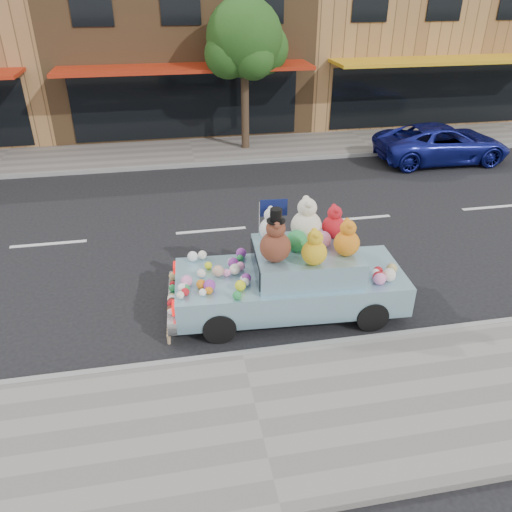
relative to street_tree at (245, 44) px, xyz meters
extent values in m
plane|color=black|center=(-2.03, -6.55, -3.69)|extent=(120.00, 120.00, 0.00)
cube|color=gray|center=(-2.03, -13.05, -3.63)|extent=(60.00, 3.00, 0.12)
cube|color=gray|center=(-2.03, -0.05, -3.63)|extent=(60.00, 3.00, 0.12)
cube|color=gray|center=(-2.03, -11.55, -3.63)|extent=(60.00, 0.12, 0.13)
cube|color=gray|center=(-2.03, -1.55, -3.63)|extent=(60.00, 0.12, 0.13)
cube|color=brown|center=(-2.03, 5.45, -0.19)|extent=(10.00, 8.00, 7.00)
cube|color=black|center=(-2.03, 1.43, -2.29)|extent=(8.50, 0.06, 2.40)
cube|color=#B52810|center=(-2.03, 0.55, -0.79)|extent=(9.00, 1.80, 0.12)
cube|color=black|center=(-5.03, 1.43, 1.31)|extent=(1.40, 0.06, 1.60)
cube|color=black|center=(-2.03, 1.43, 1.31)|extent=(1.40, 0.06, 1.60)
cube|color=#AD7C48|center=(7.97, 5.45, -0.19)|extent=(10.00, 8.00, 7.00)
cube|color=black|center=(7.97, 1.43, -2.29)|extent=(8.50, 0.06, 2.40)
cube|color=gold|center=(7.97, 0.55, -0.79)|extent=(9.00, 1.80, 0.12)
cylinder|color=#38281C|center=(-0.03, -0.05, -2.09)|extent=(0.28, 0.28, 3.20)
sphere|color=#214614|center=(-0.03, -0.05, 0.23)|extent=(2.60, 2.60, 2.60)
sphere|color=#214614|center=(0.67, 0.25, -0.17)|extent=(1.80, 1.80, 1.80)
sphere|color=#214614|center=(-0.63, -0.25, -0.27)|extent=(1.60, 1.60, 1.60)
sphere|color=#214614|center=(0.17, -0.65, -0.37)|extent=(1.40, 1.40, 1.40)
sphere|color=#214614|center=(-0.33, 0.55, -0.07)|extent=(1.60, 1.60, 1.60)
imported|color=navy|center=(6.51, -2.53, -3.05)|extent=(4.65, 2.21, 1.28)
cylinder|color=black|center=(0.45, -11.17, -3.39)|extent=(0.61, 0.24, 0.60)
cylinder|color=black|center=(0.54, -9.62, -3.39)|extent=(0.61, 0.24, 0.60)
cylinder|color=black|center=(-2.35, -11.01, -3.39)|extent=(0.61, 0.24, 0.60)
cylinder|color=black|center=(-2.25, -9.45, -3.39)|extent=(0.61, 0.24, 0.60)
cube|color=#83B0C3|center=(-0.90, -10.31, -3.14)|extent=(4.39, 1.95, 0.60)
cube|color=#83B0C3|center=(-0.60, -10.33, -2.59)|extent=(1.99, 1.61, 0.50)
cube|color=silver|center=(-3.12, -10.18, -3.29)|extent=(0.27, 1.79, 0.26)
cube|color=red|center=(-3.11, -10.86, -2.97)|extent=(0.08, 0.28, 0.16)
cube|color=red|center=(-3.03, -9.50, -2.97)|extent=(0.08, 0.28, 0.16)
cube|color=black|center=(-1.55, -10.27, -2.59)|extent=(0.12, 1.30, 0.40)
sphere|color=#5D2B1A|center=(-1.27, -10.64, -2.07)|extent=(0.55, 0.55, 0.55)
sphere|color=#5D2B1A|center=(-1.27, -10.64, -1.71)|extent=(0.34, 0.34, 0.34)
sphere|color=#5D2B1A|center=(-1.27, -10.76, -1.60)|extent=(0.13, 0.13, 0.13)
sphere|color=#5D2B1A|center=(-1.27, -10.52, -1.60)|extent=(0.13, 0.13, 0.13)
cylinder|color=black|center=(-1.27, -10.64, -1.57)|extent=(0.32, 0.32, 0.02)
cylinder|color=black|center=(-1.27, -10.64, -1.46)|extent=(0.21, 0.21, 0.22)
sphere|color=beige|center=(-0.53, -9.98, -2.05)|extent=(0.59, 0.59, 0.59)
sphere|color=beige|center=(-0.53, -9.98, -1.67)|extent=(0.36, 0.36, 0.36)
sphere|color=beige|center=(-0.53, -10.11, -1.55)|extent=(0.14, 0.14, 0.14)
sphere|color=beige|center=(-0.53, -9.86, -1.55)|extent=(0.14, 0.14, 0.14)
sphere|color=orange|center=(0.03, -10.67, -2.11)|extent=(0.47, 0.47, 0.47)
sphere|color=orange|center=(0.03, -10.67, -1.81)|extent=(0.29, 0.29, 0.29)
sphere|color=orange|center=(0.03, -10.77, -1.72)|extent=(0.11, 0.11, 0.11)
sphere|color=orange|center=(0.03, -10.57, -1.72)|extent=(0.11, 0.11, 0.11)
sphere|color=#B0121C|center=(0.02, -9.97, -2.12)|extent=(0.45, 0.45, 0.45)
sphere|color=#B0121C|center=(0.02, -9.97, -1.83)|extent=(0.28, 0.28, 0.28)
sphere|color=#B0121C|center=(0.02, -10.06, -1.74)|extent=(0.11, 0.11, 0.11)
sphere|color=#B0121C|center=(0.02, -9.87, -1.74)|extent=(0.11, 0.11, 0.11)
sphere|color=silver|center=(-1.18, -9.85, -2.12)|extent=(0.45, 0.45, 0.45)
sphere|color=silver|center=(-1.18, -9.85, -1.83)|extent=(0.28, 0.28, 0.28)
sphere|color=silver|center=(-1.18, -9.94, -1.74)|extent=(0.11, 0.11, 0.11)
sphere|color=silver|center=(-1.18, -9.75, -1.74)|extent=(0.11, 0.11, 0.11)
sphere|color=gold|center=(-0.64, -10.88, -2.12)|extent=(0.45, 0.45, 0.45)
sphere|color=gold|center=(-0.64, -10.88, -1.83)|extent=(0.28, 0.28, 0.28)
sphere|color=gold|center=(-0.64, -10.98, -1.74)|extent=(0.11, 0.11, 0.11)
sphere|color=gold|center=(-0.64, -10.78, -1.74)|extent=(0.11, 0.11, 0.11)
sphere|color=#23813E|center=(-0.80, -10.32, -2.16)|extent=(0.40, 0.40, 0.40)
sphere|color=pink|center=(-0.30, -10.30, -2.19)|extent=(0.32, 0.32, 0.32)
sphere|color=beige|center=(-2.47, -9.47, -2.75)|extent=(0.18, 0.18, 0.18)
sphere|color=white|center=(-2.59, -10.77, -2.78)|extent=(0.14, 0.14, 0.14)
sphere|color=pink|center=(-1.80, -10.03, -2.76)|extent=(0.17, 0.17, 0.17)
sphere|color=#C46812|center=(-2.59, -10.53, -2.75)|extent=(0.18, 0.18, 0.18)
sphere|color=yellow|center=(-1.91, -10.72, -2.74)|extent=(0.20, 0.20, 0.20)
sphere|color=beige|center=(-1.81, -10.47, -2.78)|extent=(0.13, 0.13, 0.13)
sphere|color=#23813E|center=(-2.02, -10.99, -2.76)|extent=(0.16, 0.16, 0.16)
sphere|color=beige|center=(-2.98, -10.79, -2.77)|extent=(0.14, 0.14, 0.14)
sphere|color=#23813E|center=(-1.76, -9.72, -2.77)|extent=(0.15, 0.15, 0.15)
sphere|color=#852F92|center=(-1.71, -9.55, -2.74)|extent=(0.20, 0.20, 0.20)
sphere|color=yellow|center=(-2.40, -9.87, -2.77)|extent=(0.15, 0.15, 0.15)
sphere|color=beige|center=(-1.93, -10.16, -2.74)|extent=(0.21, 0.21, 0.21)
sphere|color=beige|center=(-1.94, -9.85, -2.76)|extent=(0.17, 0.17, 0.17)
sphere|color=#C46812|center=(-2.47, -10.73, -2.77)|extent=(0.14, 0.14, 0.14)
sphere|color=#23813E|center=(-2.87, -10.59, -2.77)|extent=(0.14, 0.14, 0.14)
sphere|color=white|center=(-2.94, -10.58, -2.76)|extent=(0.17, 0.17, 0.17)
sphere|color=#852F92|center=(-1.77, -10.47, -2.75)|extent=(0.18, 0.18, 0.18)
sphere|color=#852F92|center=(-1.92, -9.91, -2.74)|extent=(0.20, 0.20, 0.20)
sphere|color=white|center=(-2.89, -10.53, -2.78)|extent=(0.13, 0.13, 0.13)
sphere|color=beige|center=(-2.56, -10.15, -2.76)|extent=(0.17, 0.17, 0.17)
sphere|color=pink|center=(-2.84, -10.40, -2.74)|extent=(0.21, 0.21, 0.21)
sphere|color=white|center=(-2.67, -9.51, -2.74)|extent=(0.20, 0.20, 0.20)
sphere|color=#852F92|center=(-2.45, -10.63, -2.74)|extent=(0.22, 0.22, 0.22)
sphere|color=white|center=(-1.80, -10.59, -2.76)|extent=(0.16, 0.16, 0.16)
sphere|color=pink|center=(-2.09, -10.20, -2.77)|extent=(0.15, 0.15, 0.15)
sphere|color=#AC1219|center=(-2.89, -10.71, -2.77)|extent=(0.14, 0.14, 0.14)
sphere|color=#D8A88C|center=(-2.25, -10.18, -2.72)|extent=(0.22, 0.22, 0.22)
sphere|color=tan|center=(-3.13, -10.38, -3.08)|extent=(0.17, 0.17, 0.17)
sphere|color=#23813E|center=(-3.11, -10.03, -3.09)|extent=(0.14, 0.14, 0.14)
sphere|color=#AC1219|center=(-3.10, -9.88, -3.10)|extent=(0.12, 0.12, 0.12)
sphere|color=tan|center=(-3.09, -9.62, -3.09)|extent=(0.16, 0.16, 0.16)
sphere|color=white|center=(-3.13, -10.44, -3.08)|extent=(0.17, 0.17, 0.17)
sphere|color=white|center=(-3.15, -10.77, -3.09)|extent=(0.16, 0.16, 0.16)
sphere|color=#502516|center=(-3.15, -10.75, -3.08)|extent=(0.17, 0.17, 0.17)
sphere|color=#AC1219|center=(-3.14, -10.57, -3.08)|extent=(0.17, 0.17, 0.17)
sphere|color=#502516|center=(-3.13, -10.42, -3.09)|extent=(0.15, 0.15, 0.15)
sphere|color=#502516|center=(-3.14, -10.49, -3.08)|extent=(0.16, 0.16, 0.16)
sphere|color=pink|center=(0.60, -10.98, -2.73)|extent=(0.23, 0.23, 0.23)
sphere|color=tan|center=(0.98, -10.67, -2.74)|extent=(0.20, 0.20, 0.20)
sphere|color=#AC1219|center=(0.69, -10.70, -2.75)|extent=(0.18, 0.18, 0.18)
sphere|color=white|center=(0.63, -10.75, -2.76)|extent=(0.17, 0.17, 0.17)
sphere|color=#AC1219|center=(0.60, -10.95, -2.73)|extent=(0.23, 0.23, 0.23)
sphere|color=beige|center=(0.81, -10.91, -2.72)|extent=(0.25, 0.25, 0.25)
cylinder|color=#997A54|center=(-3.25, -11.02, -3.53)|extent=(0.06, 0.06, 0.17)
sphere|color=#997A54|center=(-3.25, -11.02, -3.43)|extent=(0.07, 0.07, 0.07)
cylinder|color=#997A54|center=(-3.24, -10.93, -3.53)|extent=(0.06, 0.06, 0.17)
sphere|color=#997A54|center=(-3.24, -10.93, -3.43)|extent=(0.07, 0.07, 0.07)
cylinder|color=#997A54|center=(-3.24, -10.84, -3.53)|extent=(0.06, 0.06, 0.17)
sphere|color=#997A54|center=(-3.24, -10.84, -3.43)|extent=(0.07, 0.07, 0.07)
cylinder|color=#997A54|center=(-3.23, -10.76, -3.53)|extent=(0.06, 0.06, 0.17)
sphere|color=#997A54|center=(-3.23, -10.76, -3.43)|extent=(0.07, 0.07, 0.07)
cylinder|color=#997A54|center=(-3.23, -10.67, -3.53)|extent=(0.06, 0.06, 0.17)
sphere|color=#997A54|center=(-3.23, -10.67, -3.43)|extent=(0.07, 0.07, 0.07)
cylinder|color=#997A54|center=(-3.22, -10.58, -3.53)|extent=(0.06, 0.06, 0.17)
sphere|color=#997A54|center=(-3.22, -10.58, -3.43)|extent=(0.07, 0.07, 0.07)
cylinder|color=#997A54|center=(-3.22, -10.49, -3.53)|extent=(0.06, 0.06, 0.17)
sphere|color=#997A54|center=(-3.22, -10.49, -3.43)|extent=(0.07, 0.07, 0.07)
cylinder|color=#997A54|center=(-3.21, -10.40, -3.53)|extent=(0.06, 0.06, 0.17)
sphere|color=#997A54|center=(-3.21, -10.40, -3.43)|extent=(0.07, 0.07, 0.07)
cylinder|color=#997A54|center=(-3.21, -10.31, -3.53)|extent=(0.06, 0.06, 0.17)
sphere|color=#997A54|center=(-3.21, -10.31, -3.43)|extent=(0.07, 0.07, 0.07)
cylinder|color=#997A54|center=(-3.20, -10.22, -3.53)|extent=(0.06, 0.06, 0.17)
sphere|color=#997A54|center=(-3.20, -10.22, -3.43)|extent=(0.07, 0.07, 0.07)
cylinder|color=#997A54|center=(-3.20, -10.13, -3.53)|extent=(0.06, 0.06, 0.17)
sphere|color=#997A54|center=(-3.20, -10.13, -3.43)|extent=(0.07, 0.07, 0.07)
cylinder|color=#997A54|center=(-3.19, -10.04, -3.53)|extent=(0.06, 0.06, 0.17)
sphere|color=#997A54|center=(-3.19, -10.04, -3.43)|extent=(0.07, 0.07, 0.07)
cylinder|color=#997A54|center=(-3.19, -9.95, -3.53)|extent=(0.06, 0.06, 0.17)
sphere|color=#997A54|center=(-3.19, -9.95, -3.43)|extent=(0.07, 0.07, 0.07)
cylinder|color=#997A54|center=(-3.18, -9.86, -3.53)|extent=(0.06, 0.06, 0.17)
sphere|color=#997A54|center=(-3.18, -9.86, -3.43)|extent=(0.07, 0.07, 0.07)
cylinder|color=#997A54|center=(-3.17, -9.77, -3.53)|extent=(0.06, 0.06, 0.17)
sphere|color=#997A54|center=(-3.17, -9.77, -3.43)|extent=(0.07, 0.07, 0.07)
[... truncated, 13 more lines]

